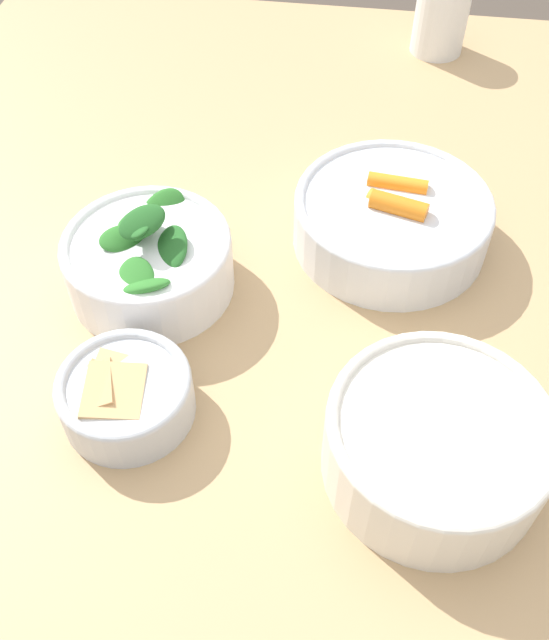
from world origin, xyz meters
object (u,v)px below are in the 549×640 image
bowl_greens (148,260)px  bowl_cookies (125,394)px  cup (441,19)px  bowl_beans_hotdog (435,445)px  bowl_carrots (392,218)px

bowl_greens → bowl_cookies: (0.14, 0.02, -0.01)m
bowl_greens → cup: bearing=150.7°
bowl_greens → bowl_beans_hotdog: bowl_greens is taller
bowl_cookies → bowl_beans_hotdog: bearing=86.2°
bowl_greens → cup: 0.56m
bowl_greens → cup: (-0.49, 0.27, 0.01)m
bowl_greens → bowl_beans_hotdog: size_ratio=0.92×
bowl_carrots → bowl_beans_hotdog: 0.26m
bowl_cookies → cup: cup is taller
bowl_carrots → bowl_greens: bearing=-66.9°
bowl_cookies → cup: bearing=157.9°
bowl_carrots → cup: (-0.39, 0.05, 0.01)m
bowl_cookies → cup: 0.68m
bowl_greens → bowl_cookies: size_ratio=1.43×
cup → bowl_cookies: bearing=-22.1°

